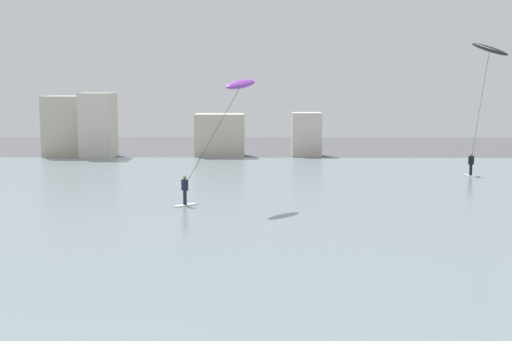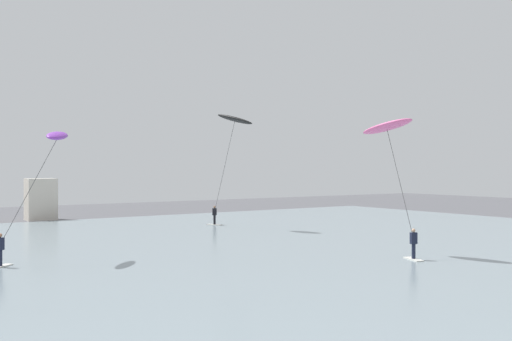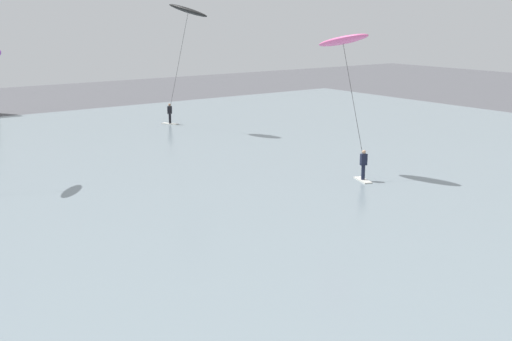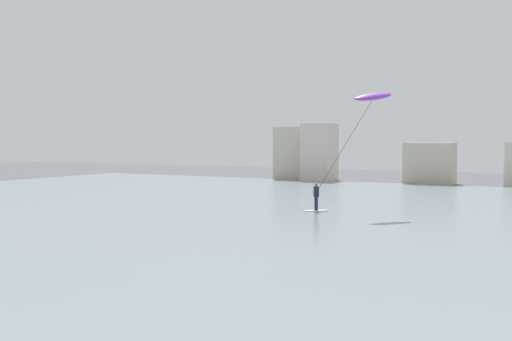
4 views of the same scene
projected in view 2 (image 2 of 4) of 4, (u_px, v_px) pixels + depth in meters
The scene contains 4 objects.
water_bay at pixel (106, 264), 28.63m from camera, with size 84.00×52.00×0.10m, color gray.
kitesurfer_black at pixel (233, 128), 45.59m from camera, with size 2.32×6.00×9.50m.
kitesurfer_pink at pixel (389, 137), 31.60m from camera, with size 1.62×4.59×7.76m.
kitesurfer_purple at pixel (50, 151), 29.73m from camera, with size 4.73×2.97×7.02m.
Camera 2 is at (-9.90, 2.20, 4.88)m, focal length 39.66 mm.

